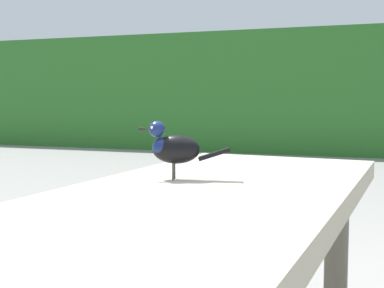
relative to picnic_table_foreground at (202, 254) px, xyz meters
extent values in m
cube|color=#2D6B28|center=(-0.07, 8.62, 0.56)|extent=(28.00, 1.87, 2.23)
cube|color=#B2A893|center=(0.00, 0.00, 0.15)|extent=(0.91, 1.86, 0.07)
cylinder|color=slate|center=(-0.20, 0.72, -0.22)|extent=(0.09, 0.09, 0.67)
cylinder|color=slate|center=(0.33, 0.68, -0.22)|extent=(0.09, 0.09, 0.67)
cube|color=#B2A893|center=(-0.70, 0.06, -0.14)|extent=(0.43, 1.73, 0.05)
cylinder|color=slate|center=(-0.64, 0.70, -0.36)|extent=(0.07, 0.07, 0.39)
ellipsoid|color=black|center=(-0.13, 0.14, 0.28)|extent=(0.16, 0.10, 0.09)
ellipsoid|color=navy|center=(-0.18, 0.14, 0.29)|extent=(0.08, 0.07, 0.06)
sphere|color=navy|center=(-0.19, 0.13, 0.34)|extent=(0.05, 0.05, 0.05)
sphere|color=#EAE08C|center=(-0.20, 0.11, 0.35)|extent=(0.01, 0.01, 0.01)
sphere|color=#EAE08C|center=(-0.21, 0.15, 0.35)|extent=(0.01, 0.01, 0.01)
cone|color=black|center=(-0.23, 0.12, 0.34)|extent=(0.03, 0.02, 0.02)
cube|color=black|center=(-0.02, 0.17, 0.27)|extent=(0.10, 0.06, 0.04)
cylinder|color=#47423D|center=(-0.14, 0.13, 0.21)|extent=(0.01, 0.01, 0.05)
cylinder|color=#47423D|center=(-0.15, 0.16, 0.21)|extent=(0.01, 0.01, 0.05)
camera|label=1|loc=(0.44, -1.33, 0.44)|focal=47.62mm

